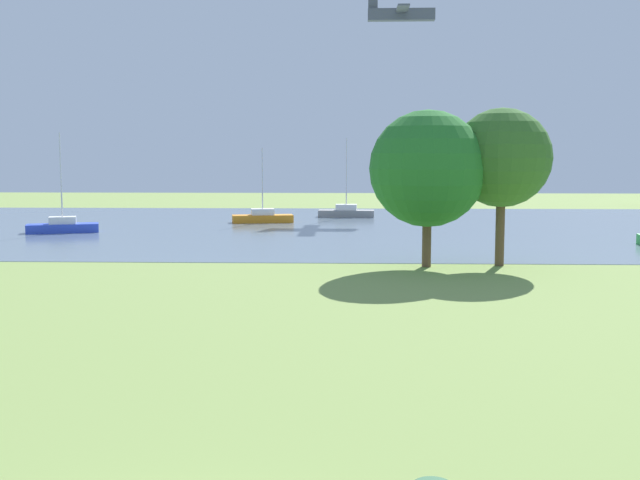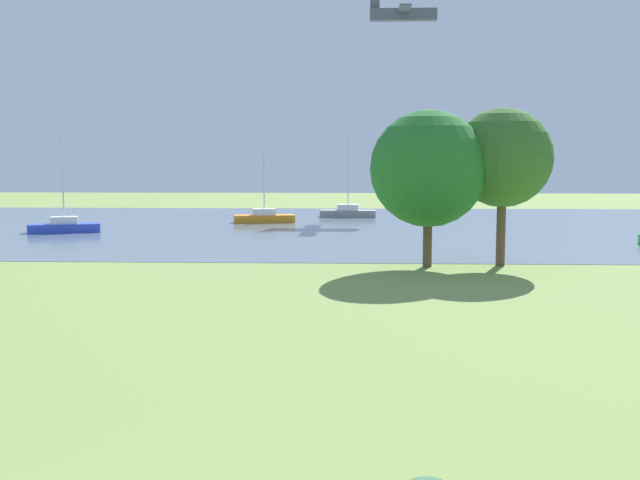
{
  "view_description": "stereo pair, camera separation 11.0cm",
  "coord_description": "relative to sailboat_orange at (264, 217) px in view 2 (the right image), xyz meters",
  "views": [
    {
      "loc": [
        2.61,
        -9.11,
        5.43
      ],
      "look_at": [
        1.56,
        19.7,
        2.3
      ],
      "focal_mm": 44.4,
      "sensor_mm": 36.0,
      "label": 1
    },
    {
      "loc": [
        2.72,
        -9.11,
        5.43
      ],
      "look_at": [
        1.56,
        19.7,
        2.3
      ],
      "focal_mm": 44.4,
      "sensor_mm": 36.0,
      "label": 2
    }
  ],
  "objects": [
    {
      "name": "tree_west_near",
      "position": [
        14.24,
        -23.89,
        4.79
      ],
      "size": [
        4.8,
        4.8,
        7.66
      ],
      "color": "brown",
      "rests_on": "ground"
    },
    {
      "name": "ground_plane",
      "position": [
        4.25,
        -31.44,
        -0.45
      ],
      "size": [
        160.0,
        160.0,
        0.0
      ],
      "primitive_type": "plane",
      "color": "#7F994C"
    },
    {
      "name": "light_aircraft",
      "position": [
        11.77,
        15.28,
        18.32
      ],
      "size": [
        6.41,
        8.41,
        2.1
      ],
      "color": "#4C5156"
    },
    {
      "name": "tree_mid_shore",
      "position": [
        10.63,
        -24.43,
        4.29
      ],
      "size": [
        5.61,
        5.61,
        7.55
      ],
      "color": "brown",
      "rests_on": "ground"
    },
    {
      "name": "sailboat_orange",
      "position": [
        0.0,
        0.0,
        0.0
      ],
      "size": [
        5.0,
        2.39,
        5.9
      ],
      "color": "orange",
      "rests_on": "water_surface"
    },
    {
      "name": "sailboat_gray",
      "position": [
        6.64,
        5.75,
        0.01
      ],
      "size": [
        4.86,
        1.7,
        6.81
      ],
      "color": "gray",
      "rests_on": "water_surface"
    },
    {
      "name": "water_surface",
      "position": [
        4.25,
        -3.44,
        -0.44
      ],
      "size": [
        140.0,
        40.0,
        0.02
      ],
      "primitive_type": "cube",
      "color": "slate",
      "rests_on": "ground"
    },
    {
      "name": "sailboat_blue",
      "position": [
        -13.02,
        -8.57,
        0.01
      ],
      "size": [
        5.03,
        2.91,
        6.89
      ],
      "color": "blue",
      "rests_on": "water_surface"
    }
  ]
}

